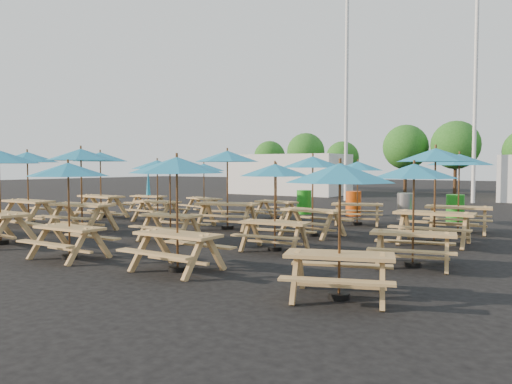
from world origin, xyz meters
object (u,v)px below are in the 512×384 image
Objects in this scene: picnic_unit_12 at (177,173)px; picnic_unit_8 at (68,176)px; picnic_unit_9 at (170,173)px; waste_bin_2 at (406,206)px; picnic_unit_14 at (313,167)px; picnic_unit_16 at (340,182)px; picnic_unit_1 at (27,162)px; picnic_unit_10 at (227,162)px; picnic_unit_17 at (414,178)px; picnic_unit_19 at (459,165)px; picnic_unit_2 at (100,161)px; picnic_unit_7 at (204,171)px; picnic_unit_3 at (148,192)px; waste_bin_1 at (353,204)px; picnic_unit_6 at (157,169)px; picnic_unit_18 at (435,162)px; picnic_unit_11 at (276,172)px; waste_bin_3 at (455,209)px; picnic_unit_5 at (81,160)px; picnic_unit_15 at (358,170)px; picnic_unit_13 at (275,176)px; waste_bin_0 at (304,202)px.

picnic_unit_8 is at bearing -173.24° from picnic_unit_12.
picnic_unit_9 is at bearing 135.03° from picnic_unit_12.
picnic_unit_14 is at bearing -98.83° from waste_bin_2.
picnic_unit_16 is (3.37, -5.81, -0.20)m from picnic_unit_14.
picnic_unit_1 is 6.92m from picnic_unit_10.
picnic_unit_8 is 12.48m from waste_bin_2.
picnic_unit_17 is 0.87× the size of picnic_unit_19.
picnic_unit_2 is 1.20× the size of picnic_unit_7.
picnic_unit_9 is 0.84× the size of picnic_unit_10.
picnic_unit_10 is 6.35m from picnic_unit_12.
picnic_unit_3 is 15.72m from picnic_unit_16.
picnic_unit_1 is 13.04m from picnic_unit_16.
picnic_unit_6 is at bearing -131.46° from waste_bin_1.
waste_bin_2 is at bearing 36.85° from picnic_unit_7.
picnic_unit_7 is at bearing 93.31° from picnic_unit_6.
picnic_unit_19 is 2.40× the size of waste_bin_2.
picnic_unit_18 reaches higher than picnic_unit_14.
picnic_unit_10 reaches higher than picnic_unit_11.
picnic_unit_12 is (2.80, 0.32, 0.08)m from picnic_unit_8.
picnic_unit_11 is at bearing -154.75° from waste_bin_3.
picnic_unit_11 is 6.92m from picnic_unit_18.
picnic_unit_5 reaches higher than picnic_unit_18.
picnic_unit_2 is 9.16m from picnic_unit_14.
picnic_unit_7 is 0.94× the size of picnic_unit_15.
picnic_unit_3 reaches higher than waste_bin_1.
picnic_unit_18 reaches higher than picnic_unit_3.
picnic_unit_16 is at bearing -54.25° from picnic_unit_13.
picnic_unit_6 is at bearing -73.24° from picnic_unit_7.
picnic_unit_3 is 6.93m from picnic_unit_5.
picnic_unit_15 reaches higher than waste_bin_0.
picnic_unit_2 is 4.15m from picnic_unit_5.
picnic_unit_14 is at bearing 100.50° from picnic_unit_16.
picnic_unit_16 is at bearing -92.45° from picnic_unit_18.
picnic_unit_17 is 10.20m from waste_bin_1.
picnic_unit_11 is (3.28, 2.81, -0.12)m from picnic_unit_6.
picnic_unit_8 is 8.78m from picnic_unit_18.
waste_bin_0 is at bearing 62.56° from picnic_unit_6.
picnic_unit_6 is 1.06× the size of picnic_unit_9.
waste_bin_3 is (1.76, -0.04, 0.00)m from waste_bin_2.
picnic_unit_1 is at bearing -132.18° from waste_bin_1.
picnic_unit_11 is 0.84× the size of picnic_unit_18.
picnic_unit_5 is 1.18× the size of picnic_unit_16.
picnic_unit_8 is at bearing -132.61° from picnic_unit_19.
picnic_unit_15 is (9.35, 6.08, -0.28)m from picnic_unit_1.
picnic_unit_15 reaches higher than picnic_unit_16.
picnic_unit_14 is at bearing 16.81° from picnic_unit_1.
picnic_unit_5 is 1.20× the size of picnic_unit_7.
picnic_unit_1 is 0.98× the size of picnic_unit_5.
picnic_unit_6 is (-0.01, 3.25, -0.27)m from picnic_unit_5.
picnic_unit_6 is 1.06× the size of picnic_unit_8.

